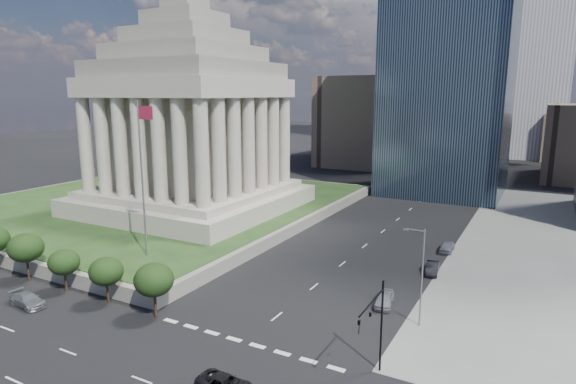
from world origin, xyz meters
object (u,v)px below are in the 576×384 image
Objects in this scene: traffic_signal_ne at (375,321)px; parked_sedan_near at (385,299)px; flagpole at (143,171)px; war_memorial at (189,101)px; parked_sedan_far at (447,247)px; suv_grey at (27,300)px; street_lamp_north at (420,272)px; parked_sedan_mid at (432,268)px.

parked_sedan_near is at bearing 103.78° from traffic_signal_ne.
flagpole reaches higher than parked_sedan_near.
war_memorial reaches higher than parked_sedan_far.
suv_grey is 38.93m from parked_sedan_near.
flagpole is 4.04× the size of suv_grey.
parked_sedan_far is (2.50, 22.09, -0.03)m from parked_sedan_near.
street_lamp_north is at bearing 1.63° from flagpole.
street_lamp_north is at bearing -25.92° from war_memorial.
traffic_signal_ne reaches higher than parked_sedan_mid.
parked_sedan_near is (43.00, -20.03, -20.64)m from war_memorial.
war_memorial reaches higher than parked_sedan_near.
traffic_signal_ne is (46.50, -34.30, -16.15)m from war_memorial.
traffic_signal_ne is at bearing -88.97° from parked_sedan_far.
parked_sedan_near is (34.15, 18.70, 0.04)m from suv_grey.
traffic_signal_ne is (34.33, -10.30, -7.86)m from flagpole.
flagpole reaches higher than suv_grey.
flagpole is at bearing -142.53° from parked_sedan_far.
traffic_signal_ne is 38.18m from suv_grey.
parked_sedan_near reaches higher than parked_sedan_far.
parked_sedan_near is at bearing -24.98° from war_memorial.
suv_grey is at bearing -160.40° from parked_sedan_near.
flagpole is 19.54m from suv_grey.
parked_sedan_mid is at bearing -44.35° from suv_grey.
war_memorial is at bearing 116.89° from flagpole.
suv_grey is at bearing -157.76° from street_lamp_north.
parked_sedan_mid is at bearing -90.55° from parked_sedan_far.
traffic_signal_ne is 1.85× the size of parked_sedan_far.
suv_grey is (8.85, -38.73, -20.68)m from war_memorial.
flagpole is at bearing 178.23° from parked_sedan_near.
suv_grey is (-37.65, -4.43, -4.53)m from traffic_signal_ne.
war_memorial reaches higher than suv_grey.
suv_grey is 1.14× the size of parked_sedan_far.
street_lamp_north is 2.31× the size of parked_sedan_far.
traffic_signal_ne is 15.36m from parked_sedan_near.
parked_sedan_far is (45.50, 2.06, -20.66)m from war_memorial.
parked_sedan_mid is (-1.83, 15.24, -4.94)m from street_lamp_north.
war_memorial is 60.00m from traffic_signal_ne.
traffic_signal_ne is at bearing -16.71° from flagpole.
flagpole is 2.50× the size of traffic_signal_ne.
parked_sedan_mid is at bearing 96.84° from street_lamp_north.
war_memorial reaches higher than parked_sedan_mid.
parked_sedan_mid is at bearing 92.16° from traffic_signal_ne.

